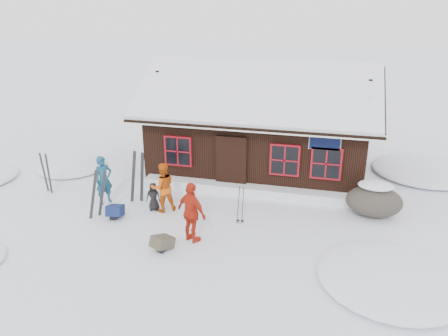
{
  "coord_description": "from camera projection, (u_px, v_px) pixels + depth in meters",
  "views": [
    {
      "loc": [
        4.24,
        -11.8,
        6.51
      ],
      "look_at": [
        0.92,
        1.31,
        1.3
      ],
      "focal_mm": 35.0,
      "sensor_mm": 36.0,
      "label": 1
    }
  ],
  "objects": [
    {
      "name": "backpack_olive",
      "position": [
        162.0,
        244.0,
        12.14
      ],
      "size": [
        0.64,
        0.71,
        0.32
      ],
      "primitive_type": "cube",
      "rotation": [
        0.0,
        0.0,
        -0.42
      ],
      "color": "#433F30",
      "rests_on": "ground"
    },
    {
      "name": "skier_orange_right",
      "position": [
        192.0,
        213.0,
        12.31
      ],
      "size": [
        1.14,
        0.89,
        1.81
      ],
      "primitive_type": "imported",
      "rotation": [
        0.0,
        0.0,
        2.64
      ],
      "color": "red",
      "rests_on": "ground"
    },
    {
      "name": "skier_orange_left",
      "position": [
        163.0,
        187.0,
        14.16
      ],
      "size": [
        1.03,
        0.98,
        1.67
      ],
      "primitive_type": "imported",
      "rotation": [
        0.0,
        0.0,
        3.76
      ],
      "color": "#C44F0D",
      "rests_on": "ground"
    },
    {
      "name": "skier_crouched",
      "position": [
        153.0,
        197.0,
        14.34
      ],
      "size": [
        0.51,
        0.37,
        0.96
      ],
      "primitive_type": "imported",
      "rotation": [
        0.0,
        0.0,
        0.15
      ],
      "color": "black",
      "rests_on": "ground"
    },
    {
      "name": "ground",
      "position": [
        186.0,
        217.0,
        13.98
      ],
      "size": [
        120.0,
        120.0,
        0.0
      ],
      "primitive_type": "plane",
      "color": "white",
      "rests_on": "ground"
    },
    {
      "name": "ski_poles",
      "position": [
        240.0,
        206.0,
        13.43
      ],
      "size": [
        0.23,
        0.11,
        1.28
      ],
      "color": "black",
      "rests_on": "ground"
    },
    {
      "name": "backpack_blue",
      "position": [
        115.0,
        213.0,
        13.94
      ],
      "size": [
        0.57,
        0.69,
        0.33
      ],
      "primitive_type": "cube",
      "rotation": [
        0.0,
        0.0,
        0.19
      ],
      "color": "#111F4C",
      "rests_on": "ground"
    },
    {
      "name": "ski_pair_mid",
      "position": [
        46.0,
        173.0,
        15.63
      ],
      "size": [
        0.42,
        0.16,
        1.51
      ],
      "rotation": [
        0.0,
        0.0,
        -0.29
      ],
      "color": "black",
      "rests_on": "ground"
    },
    {
      "name": "snow_drift",
      "position": [
        246.0,
        190.0,
        15.61
      ],
      "size": [
        7.6,
        0.6,
        0.35
      ],
      "primitive_type": "cube",
      "color": "white",
      "rests_on": "ground"
    },
    {
      "name": "mountain_hut",
      "position": [
        260.0,
        131.0,
        17.58
      ],
      "size": [
        8.9,
        6.09,
        4.42
      ],
      "color": "black",
      "rests_on": "ground"
    },
    {
      "name": "snow_mounds",
      "position": [
        248.0,
        199.0,
        15.29
      ],
      "size": [
        20.6,
        13.2,
        0.48
      ],
      "color": "white",
      "rests_on": "ground"
    },
    {
      "name": "boulder",
      "position": [
        374.0,
        200.0,
        13.96
      ],
      "size": [
        1.77,
        1.33,
        1.04
      ],
      "color": "#443E37",
      "rests_on": "ground"
    },
    {
      "name": "ski_pair_right",
      "position": [
        138.0,
        178.0,
        14.79
      ],
      "size": [
        0.62,
        0.16,
        1.88
      ],
      "rotation": [
        0.0,
        0.0,
        0.07
      ],
      "color": "black",
      "rests_on": "ground"
    },
    {
      "name": "ski_pair_left",
      "position": [
        98.0,
        194.0,
        13.79
      ],
      "size": [
        0.63,
        0.36,
        1.62
      ],
      "rotation": [
        0.0,
        0.0,
        0.47
      ],
      "color": "black",
      "rests_on": "ground"
    },
    {
      "name": "skier_teal",
      "position": [
        104.0,
        180.0,
        14.72
      ],
      "size": [
        0.68,
        0.73,
        1.68
      ],
      "primitive_type": "imported",
      "rotation": [
        0.0,
        0.0,
        0.98
      ],
      "color": "navy",
      "rests_on": "ground"
    }
  ]
}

